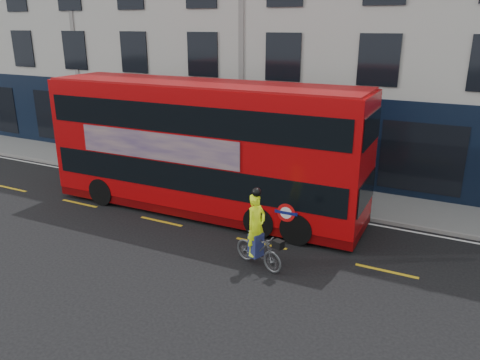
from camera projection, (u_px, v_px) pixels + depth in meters
The scene contains 8 objects.
ground at pixel (135, 237), 15.75m from camera, with size 120.00×120.00×0.00m, color black.
pavement at pixel (227, 181), 21.23m from camera, with size 60.00×3.00×0.12m, color slate.
kerb at pixel (210, 191), 19.96m from camera, with size 60.00×0.12×0.13m, color gray.
building_terrace at pixel (284, 11), 24.34m from camera, with size 50.00×10.07×15.00m.
road_edge_line at pixel (206, 194), 19.73m from camera, with size 58.00×0.10×0.01m, color silver.
lane_dashes at pixel (161, 221), 17.02m from camera, with size 58.00×0.12×0.01m, color gold, non-canonical shape.
bus at pixel (204, 147), 17.26m from camera, with size 12.17×2.98×4.89m.
cyclist at pixel (258, 241), 13.63m from camera, with size 1.84×1.03×2.45m.
Camera 1 is at (9.64, -11.18, 6.82)m, focal length 35.00 mm.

